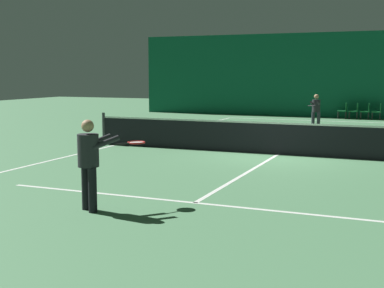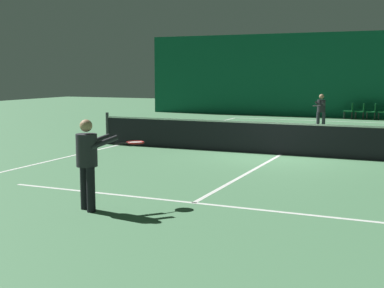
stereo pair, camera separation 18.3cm
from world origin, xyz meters
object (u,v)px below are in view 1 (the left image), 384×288
Objects in this scene: player_near at (91,158)px; courtside_chair_1 at (355,110)px; courtside_chair_2 at (366,110)px; courtside_chair_3 at (378,110)px; courtside_chair_0 at (344,110)px; player_far at (316,109)px; tennis_net at (278,137)px.

courtside_chair_1 is at bearing 23.62° from player_near.
courtside_chair_2 is 1.00× the size of courtside_chair_3.
courtside_chair_1 and courtside_chair_2 have the same top height.
player_near is at bearing -4.51° from courtside_chair_0.
courtside_chair_3 is at bearing 90.00° from courtside_chair_0.
player_far is at bearing -15.05° from courtside_chair_2.
tennis_net is at bearing -3.30° from courtside_chair_1.
courtside_chair_0 is 1.00× the size of courtside_chair_1.
courtside_chair_2 is at bearing 84.33° from tennis_net.
player_far is 5.99m from courtside_chair_1.
player_near is 21.25m from courtside_chair_0.
player_far is at bearing -9.79° from courtside_chair_1.
tennis_net is at bearing -0.91° from courtside_chair_0.
tennis_net is 7.71m from player_far.
player_near is at bearing -7.54° from courtside_chair_2.
courtside_chair_3 is at bearing 81.97° from tennis_net.
player_near is at bearing -6.03° from courtside_chair_1.
player_far reaches higher than courtside_chair_2.
courtside_chair_3 is (1.70, 0.00, 0.00)m from courtside_chair_0.
tennis_net is 13.58m from courtside_chair_0.
courtside_chair_0 is 0.57m from courtside_chair_1.
courtside_chair_0 is at bearing 25.14° from player_near.
tennis_net is 7.74m from player_near.
courtside_chair_3 is (0.57, 0.00, 0.00)m from courtside_chair_2.
courtside_chair_0 is at bearing 89.09° from tennis_net.
player_near is 1.90× the size of courtside_chair_2.
courtside_chair_0 is at bearing -90.00° from courtside_chair_2.
courtside_chair_1 is 1.00× the size of courtside_chair_3.
player_near is 1.90× the size of courtside_chair_1.
player_far is at bearing -20.06° from courtside_chair_3.
player_near is 21.30m from courtside_chair_1.
courtside_chair_3 is at bearing 90.00° from courtside_chair_1.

